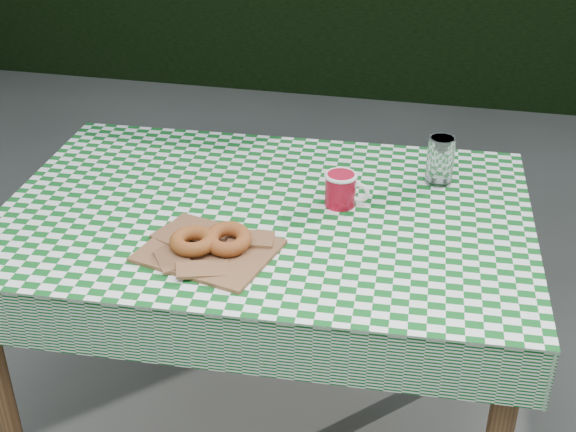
% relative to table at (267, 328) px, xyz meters
% --- Properties ---
extents(table, '(1.36, 0.94, 0.75)m').
position_rel_table_xyz_m(table, '(0.00, 0.00, 0.00)').
color(table, '#56341D').
rests_on(table, ground).
extents(tablecloth, '(1.38, 0.96, 0.01)m').
position_rel_table_xyz_m(tablecloth, '(0.00, 0.00, 0.38)').
color(tablecloth, '#0D571B').
rests_on(tablecloth, table).
extents(paper_bag, '(0.34, 0.30, 0.02)m').
position_rel_table_xyz_m(paper_bag, '(-0.08, -0.23, 0.39)').
color(paper_bag, brown).
rests_on(paper_bag, tablecloth).
extents(bagel_front, '(0.14, 0.14, 0.03)m').
position_rel_table_xyz_m(bagel_front, '(-0.11, -0.24, 0.41)').
color(bagel_front, brown).
rests_on(bagel_front, paper_bag).
extents(bagel_back, '(0.12, 0.12, 0.03)m').
position_rel_table_xyz_m(bagel_back, '(-0.04, -0.21, 0.41)').
color(bagel_back, '#9E5420').
rests_on(bagel_back, paper_bag).
extents(coffee_mug, '(0.17, 0.17, 0.09)m').
position_rel_table_xyz_m(coffee_mug, '(0.18, 0.06, 0.43)').
color(coffee_mug, '#A10A20').
rests_on(coffee_mug, tablecloth).
extents(drinking_glass, '(0.09, 0.09, 0.13)m').
position_rel_table_xyz_m(drinking_glass, '(0.42, 0.25, 0.45)').
color(drinking_glass, silver).
rests_on(drinking_glass, tablecloth).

